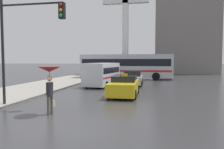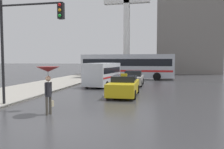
# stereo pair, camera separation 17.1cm
# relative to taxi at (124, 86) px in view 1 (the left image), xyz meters

# --- Properties ---
(ground_plane) EXTENTS (300.00, 300.00, 0.00)m
(ground_plane) POSITION_rel_taxi_xyz_m (-1.50, -7.96, -0.66)
(ground_plane) COLOR #38383A
(taxi) EXTENTS (1.91, 4.41, 1.54)m
(taxi) POSITION_rel_taxi_xyz_m (0.00, 0.00, 0.00)
(taxi) COLOR gold
(taxi) RESTS_ON ground_plane
(sedan_red) EXTENTS (1.91, 4.03, 1.42)m
(sedan_red) POSITION_rel_taxi_xyz_m (0.01, 6.61, -0.01)
(sedan_red) COLOR #B7B2AD
(sedan_red) RESTS_ON ground_plane
(ambulance_van) EXTENTS (2.67, 5.26, 2.20)m
(ambulance_van) POSITION_rel_taxi_xyz_m (-2.81, 5.26, 0.56)
(ambulance_van) COLOR silver
(ambulance_van) RESTS_ON ground_plane
(city_bus) EXTENTS (12.04, 2.84, 3.22)m
(city_bus) POSITION_rel_taxi_xyz_m (-1.53, 13.61, 1.13)
(city_bus) COLOR #B2B7C1
(city_bus) RESTS_ON ground_plane
(pedestrian_with_umbrella) EXTENTS (1.04, 1.04, 2.18)m
(pedestrian_with_umbrella) POSITION_rel_taxi_xyz_m (-2.59, -6.03, 1.11)
(pedestrian_with_umbrella) COLOR #4C473D
(pedestrian_with_umbrella) RESTS_ON ground_plane
(traffic_light) EXTENTS (3.57, 0.38, 5.61)m
(traffic_light) POSITION_rel_taxi_xyz_m (-4.43, -4.79, 3.24)
(traffic_light) COLOR black
(traffic_light) RESTS_ON ground_plane
(monument_cross) EXTENTS (7.30, 0.90, 16.59)m
(monument_cross) POSITION_rel_taxi_xyz_m (-2.44, 20.08, 8.75)
(monument_cross) COLOR white
(monument_cross) RESTS_ON ground_plane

